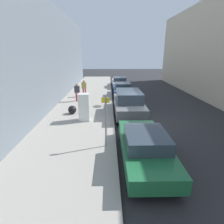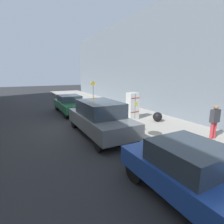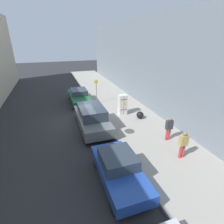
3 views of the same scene
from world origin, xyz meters
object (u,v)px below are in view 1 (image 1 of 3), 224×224
Objects in this scene: street_sign_post at (106,119)px; pedestrian_standing_near at (84,87)px; parked_hatchback_blue at (123,90)px; discarded_refrigerator at (84,107)px; pedestrian_walking_far at (77,91)px; parked_sedan_silver at (119,82)px; parked_sedan_green at (145,146)px; trash_bag at (72,110)px; parked_suv_gray at (129,103)px.

street_sign_post is 10.22m from pedestrian_standing_near.
pedestrian_standing_near is 3.89m from parked_hatchback_blue.
pedestrian_walking_far is at bearing 104.67° from discarded_refrigerator.
pedestrian_walking_far reaches higher than parked_sedan_silver.
pedestrian_walking_far is 10.16m from parked_sedan_green.
parked_hatchback_blue is 0.86× the size of parked_sedan_silver.
parked_sedan_green is at bearing -90.00° from parked_hatchback_blue.
parked_hatchback_blue is at bearing 81.33° from street_sign_post.
parked_hatchback_blue reaches higher than parked_sedan_silver.
trash_bag is at bearing 154.23° from pedestrian_standing_near.
discarded_refrigerator is 12.48m from parked_sedan_silver.
pedestrian_standing_near is 0.35× the size of parked_sedan_green.
parked_suv_gray reaches higher than parked_hatchback_blue.
discarded_refrigerator is at bearing -113.28° from parked_hatchback_blue.
trash_bag is 0.37× the size of pedestrian_standing_near.
trash_bag is at bearing 118.01° from street_sign_post.
street_sign_post is 4.07× the size of trash_bag.
street_sign_post is at bearing -67.15° from discarded_refrigerator.
pedestrian_standing_near is 0.35× the size of parked_sedan_silver.
pedestrian_standing_near is 11.69m from parked_sedan_green.
parked_suv_gray is 10.68m from parked_sedan_silver.
parked_sedan_green is 5.88m from parked_suv_gray.
parked_sedan_silver is (2.99, 12.11, -0.33)m from discarded_refrigerator.
trash_bag is 6.98m from parked_hatchback_blue.
street_sign_post is at bearing -98.67° from parked_hatchback_blue.
pedestrian_walking_far is at bearing -152.78° from parked_hatchback_blue.
pedestrian_standing_near is at bearing 109.26° from parked_sedan_green.
discarded_refrigerator is 0.36× the size of parked_suv_gray.
street_sign_post is 10.48m from parked_hatchback_blue.
parked_suv_gray reaches higher than parked_sedan_silver.
parked_sedan_silver is at bearing 84.19° from street_sign_post.
parked_sedan_green is 0.95× the size of parked_suv_gray.
parked_hatchback_blue reaches higher than trash_bag.
pedestrian_walking_far reaches higher than trash_bag.
parked_hatchback_blue is at bearing 99.67° from pedestrian_walking_far.
parked_hatchback_blue is (0.00, 5.52, -0.16)m from parked_suv_gray.
parked_suv_gray is 1.22× the size of parked_hatchback_blue.
pedestrian_walking_far reaches higher than parked_sedan_green.
parked_sedan_silver is (3.86, 5.52, -0.39)m from pedestrian_standing_near.
discarded_refrigerator is 3.32m from parked_suv_gray.
trash_bag is at bearing -177.77° from parked_suv_gray.
trash_bag is at bearing -110.48° from parked_sedan_silver.
parked_suv_gray is at bearing 90.00° from parked_sedan_green.
pedestrian_walking_far is (-2.67, 8.15, -0.45)m from street_sign_post.
parked_suv_gray is at bearing -90.00° from parked_sedan_silver.
street_sign_post is 8.58m from pedestrian_walking_far.
discarded_refrigerator reaches higher than parked_sedan_silver.
parked_hatchback_blue is at bearing 54.55° from trash_bag.
street_sign_post reaches higher than parked_hatchback_blue.
parked_sedan_green is at bearing -90.00° from parked_sedan_silver.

